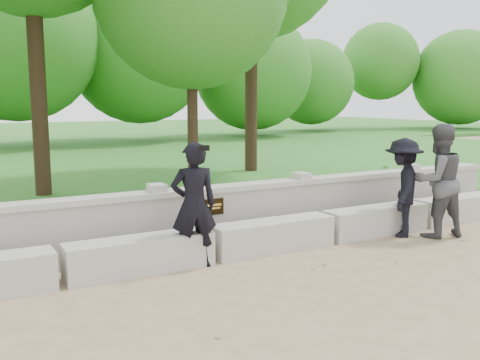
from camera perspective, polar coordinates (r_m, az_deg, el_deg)
The scene contains 10 objects.
ground at distance 5.85m, azimuth 5.42°, elevation -13.32°, with size 80.00×80.00×0.00m, color tan.
lawn at distance 18.82m, azimuth -19.62°, elevation 1.76°, with size 40.00×22.00×0.25m, color #1C5818.
concrete_bench at distance 7.34m, azimuth -3.09°, elevation -6.89°, with size 11.90×0.45×0.45m.
parapet_wall at distance 7.89m, azimuth -5.35°, elevation -4.02°, with size 12.50×0.35×0.90m.
man_main at distance 6.97m, azimuth -4.95°, elevation -2.68°, with size 0.67×0.61×1.65m.
visitor_left at distance 9.05m, azimuth 20.36°, elevation -0.08°, with size 1.01×0.86×1.81m.
visitor_mid at distance 8.91m, azimuth 16.97°, elevation -0.77°, with size 1.15×1.13×1.58m.
shrub_b at distance 8.61m, azimuth -5.71°, elevation -2.39°, with size 0.33×0.27×0.60m, color #3D892E.
shrub_c at distance 11.18m, azimuth 16.04°, elevation -0.15°, with size 0.55×0.47×0.61m, color #3D892E.
shrub_d at distance 9.22m, azimuth -5.62°, elevation -1.74°, with size 0.32×0.29×0.58m, color #3D892E.
Camera 1 is at (-3.12, -4.45, 2.17)m, focal length 40.00 mm.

